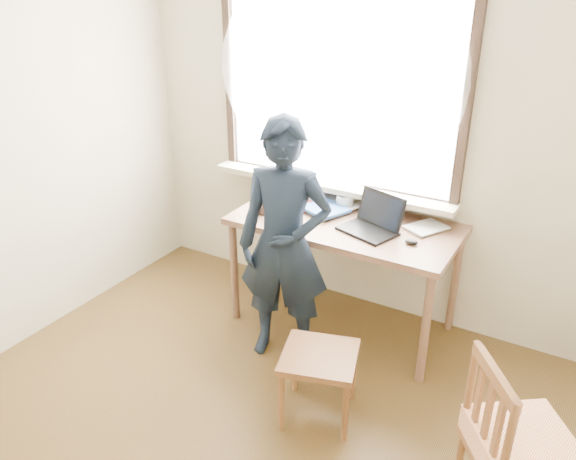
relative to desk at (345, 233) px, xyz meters
The scene contains 13 objects.
room_shell 1.70m from the desk, 93.35° to the right, with size 3.52×4.02×2.61m.
desk is the anchor object (origin of this frame).
laptop 0.25m from the desk, ahead, with size 0.42×0.38×0.24m.
mug_white 0.27m from the desk, 116.07° to the left, with size 0.13×0.13×0.10m, color white.
mug_dark 0.59m from the desk, 162.51° to the right, with size 0.10×0.10×0.09m, color black.
mouse 0.51m from the desk, 11.48° to the right, with size 0.08×0.06×0.03m, color black.
desk_clutter 0.40m from the desk, 161.80° to the left, with size 0.80×0.48×0.04m.
book_a 0.52m from the desk, 149.20° to the left, with size 0.20×0.27×0.02m, color white.
book_b 0.48m from the desk, 25.41° to the left, with size 0.19×0.26×0.02m, color white.
picture_frame 0.55m from the desk, 169.25° to the left, with size 0.14×0.05×0.11m.
work_chair 1.01m from the desk, 72.61° to the right, with size 0.50×0.49×0.42m.
side_chair 1.76m from the desk, 39.30° to the right, with size 0.57×0.57×0.91m.
person 0.52m from the desk, 111.25° to the right, with size 0.58×0.38×1.59m, color black.
Camera 1 is at (1.46, -1.51, 2.35)m, focal length 35.00 mm.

